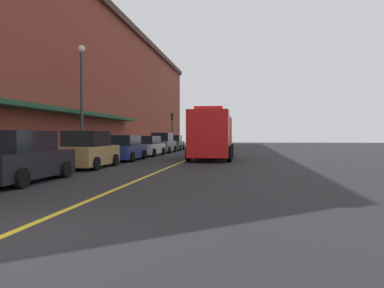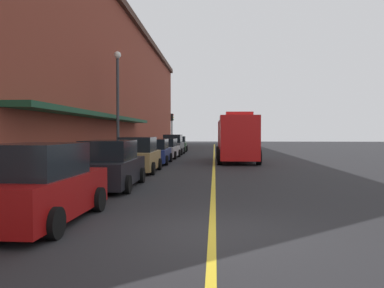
{
  "view_description": "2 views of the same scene",
  "coord_description": "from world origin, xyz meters",
  "px_view_note": "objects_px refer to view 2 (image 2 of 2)",
  "views": [
    {
      "loc": [
        3.87,
        -5.22,
        1.63
      ],
      "look_at": [
        -0.65,
        25.12,
        0.91
      ],
      "focal_mm": 33.46,
      "sensor_mm": 36.0,
      "label": 1
    },
    {
      "loc": [
        0.05,
        -7.88,
        2.09
      ],
      "look_at": [
        -1.58,
        19.21,
        1.27
      ],
      "focal_mm": 35.44,
      "sensor_mm": 36.0,
      "label": 2
    }
  ],
  "objects_px": {
    "parked_car_1": "(111,166)",
    "parked_car_2": "(139,156)",
    "parked_car_6": "(178,144)",
    "traffic_light_near": "(172,124)",
    "parking_meter_2": "(122,150)",
    "parking_meter_1": "(124,150)",
    "parked_car_4": "(166,149)",
    "parked_car_3": "(155,152)",
    "street_lamp_left": "(118,95)",
    "fire_truck": "(236,139)",
    "parking_meter_0": "(59,162)",
    "parked_car_5": "(173,145)",
    "parked_car_0": "(40,186)"
  },
  "relations": [
    {
      "from": "parked_car_6",
      "to": "parking_meter_2",
      "type": "distance_m",
      "value": 19.84
    },
    {
      "from": "parked_car_1",
      "to": "parked_car_6",
      "type": "height_order",
      "value": "parked_car_1"
    },
    {
      "from": "parked_car_5",
      "to": "fire_truck",
      "type": "bearing_deg",
      "value": -146.67
    },
    {
      "from": "parking_meter_0",
      "to": "parked_car_1",
      "type": "bearing_deg",
      "value": 40.85
    },
    {
      "from": "parked_car_5",
      "to": "parking_meter_1",
      "type": "bearing_deg",
      "value": 174.43
    },
    {
      "from": "parked_car_0",
      "to": "fire_truck",
      "type": "height_order",
      "value": "fire_truck"
    },
    {
      "from": "parked_car_2",
      "to": "parked_car_4",
      "type": "relative_size",
      "value": 0.91
    },
    {
      "from": "parked_car_4",
      "to": "parking_meter_1",
      "type": "bearing_deg",
      "value": 171.8
    },
    {
      "from": "street_lamp_left",
      "to": "parking_meter_0",
      "type": "bearing_deg",
      "value": -86.69
    },
    {
      "from": "parked_car_5",
      "to": "parking_meter_2",
      "type": "xyz_separation_m",
      "value": [
        -1.44,
        -14.13,
        0.18
      ]
    },
    {
      "from": "parked_car_2",
      "to": "parking_meter_2",
      "type": "relative_size",
      "value": 3.13
    },
    {
      "from": "parked_car_4",
      "to": "fire_truck",
      "type": "bearing_deg",
      "value": -118.96
    },
    {
      "from": "parked_car_1",
      "to": "parking_meter_0",
      "type": "relative_size",
      "value": 3.44
    },
    {
      "from": "parking_meter_1",
      "to": "traffic_light_near",
      "type": "distance_m",
      "value": 24.99
    },
    {
      "from": "parked_car_1",
      "to": "parked_car_3",
      "type": "xyz_separation_m",
      "value": [
        -0.07,
        11.14,
        -0.06
      ]
    },
    {
      "from": "parked_car_4",
      "to": "parked_car_6",
      "type": "bearing_deg",
      "value": 1.66
    },
    {
      "from": "parked_car_4",
      "to": "traffic_light_near",
      "type": "relative_size",
      "value": 1.07
    },
    {
      "from": "traffic_light_near",
      "to": "parked_car_3",
      "type": "bearing_deg",
      "value": -86.49
    },
    {
      "from": "parked_car_5",
      "to": "parking_meter_2",
      "type": "height_order",
      "value": "parked_car_5"
    },
    {
      "from": "street_lamp_left",
      "to": "traffic_light_near",
      "type": "bearing_deg",
      "value": 88.42
    },
    {
      "from": "parked_car_3",
      "to": "parking_meter_0",
      "type": "xyz_separation_m",
      "value": [
        -1.41,
        -12.42,
        0.28
      ]
    },
    {
      "from": "parked_car_2",
      "to": "parked_car_4",
      "type": "bearing_deg",
      "value": -0.95
    },
    {
      "from": "parking_meter_0",
      "to": "street_lamp_left",
      "type": "xyz_separation_m",
      "value": [
        -0.6,
        10.38,
        3.34
      ]
    },
    {
      "from": "parked_car_3",
      "to": "parking_meter_2",
      "type": "distance_m",
      "value": 3.69
    },
    {
      "from": "parked_car_5",
      "to": "parked_car_6",
      "type": "xyz_separation_m",
      "value": [
        -0.07,
        5.66,
        -0.09
      ]
    },
    {
      "from": "parked_car_4",
      "to": "street_lamp_left",
      "type": "bearing_deg",
      "value": 166.24
    },
    {
      "from": "parked_car_1",
      "to": "parking_meter_2",
      "type": "distance_m",
      "value": 7.89
    },
    {
      "from": "street_lamp_left",
      "to": "parking_meter_1",
      "type": "bearing_deg",
      "value": -57.97
    },
    {
      "from": "parked_car_6",
      "to": "parked_car_4",
      "type": "bearing_deg",
      "value": 178.07
    },
    {
      "from": "parked_car_2",
      "to": "fire_truck",
      "type": "xyz_separation_m",
      "value": [
        5.55,
        7.74,
        0.77
      ]
    },
    {
      "from": "parked_car_2",
      "to": "parking_meter_1",
      "type": "height_order",
      "value": "parked_car_2"
    },
    {
      "from": "parked_car_4",
      "to": "parked_car_5",
      "type": "bearing_deg",
      "value": 1.22
    },
    {
      "from": "parked_car_6",
      "to": "traffic_light_near",
      "type": "xyz_separation_m",
      "value": [
        -1.31,
        5.52,
        2.37
      ]
    },
    {
      "from": "parking_meter_0",
      "to": "street_lamp_left",
      "type": "distance_m",
      "value": 10.92
    },
    {
      "from": "parked_car_5",
      "to": "parking_meter_0",
      "type": "bearing_deg",
      "value": 176.86
    },
    {
      "from": "fire_truck",
      "to": "street_lamp_left",
      "type": "height_order",
      "value": "street_lamp_left"
    },
    {
      "from": "parked_car_4",
      "to": "parked_car_2",
      "type": "bearing_deg",
      "value": -178.72
    },
    {
      "from": "parked_car_4",
      "to": "parked_car_6",
      "type": "xyz_separation_m",
      "value": [
        -0.05,
        10.94,
        0.03
      ]
    },
    {
      "from": "fire_truck",
      "to": "traffic_light_near",
      "type": "distance_m",
      "value": 20.92
    },
    {
      "from": "parked_car_4",
      "to": "traffic_light_near",
      "type": "distance_m",
      "value": 16.69
    },
    {
      "from": "parked_car_4",
      "to": "parking_meter_0",
      "type": "distance_m",
      "value": 17.93
    },
    {
      "from": "parked_car_6",
      "to": "street_lamp_left",
      "type": "relative_size",
      "value": 0.6
    },
    {
      "from": "parked_car_1",
      "to": "parked_car_2",
      "type": "height_order",
      "value": "parked_car_2"
    },
    {
      "from": "parking_meter_2",
      "to": "parking_meter_1",
      "type": "bearing_deg",
      "value": 90.0
    },
    {
      "from": "parked_car_6",
      "to": "parked_car_0",
      "type": "bearing_deg",
      "value": 177.8
    },
    {
      "from": "parked_car_4",
      "to": "street_lamp_left",
      "type": "relative_size",
      "value": 0.66
    },
    {
      "from": "parked_car_1",
      "to": "parked_car_4",
      "type": "height_order",
      "value": "parked_car_1"
    },
    {
      "from": "parked_car_0",
      "to": "parked_car_6",
      "type": "height_order",
      "value": "parked_car_0"
    },
    {
      "from": "parked_car_1",
      "to": "parked_car_2",
      "type": "bearing_deg",
      "value": -0.44
    },
    {
      "from": "parked_car_4",
      "to": "parked_car_5",
      "type": "distance_m",
      "value": 5.28
    }
  ]
}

